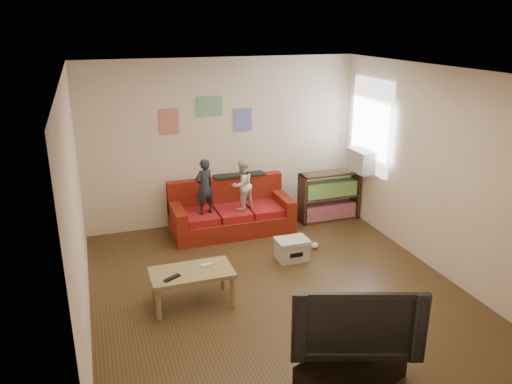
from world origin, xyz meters
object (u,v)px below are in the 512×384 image
object	(u,v)px
child_a	(204,187)
child_b	(242,185)
tv_stand	(353,372)
television	(357,320)
bookshelf	(329,198)
coffee_table	(192,275)
file_box	(292,249)
sofa	(231,213)

from	to	relation	value
child_a	child_b	size ratio (longest dim) A/B	1.08
child_b	tv_stand	distance (m)	3.85
child_b	television	distance (m)	3.81
tv_stand	bookshelf	bearing A→B (deg)	46.45
tv_stand	coffee_table	bearing A→B (deg)	98.56
coffee_table	bookshelf	xyz separation A→B (m)	(2.77, 1.92, -0.00)
child_b	bookshelf	world-z (taller)	child_b
child_b	file_box	distance (m)	1.37
file_box	television	world-z (taller)	television
bookshelf	file_box	xyz separation A→B (m)	(-1.18, -1.22, -0.21)
sofa	file_box	xyz separation A→B (m)	(0.53, -1.31, -0.12)
sofa	child_a	bearing A→B (deg)	-159.90
television	child_a	bearing A→B (deg)	115.81
coffee_table	child_b	bearing A→B (deg)	56.90
sofa	television	size ratio (longest dim) A/B	1.66
sofa	tv_stand	distance (m)	3.97
sofa	child_b	xyz separation A→B (m)	(0.15, -0.17, 0.52)
child_a	bookshelf	world-z (taller)	child_a
child_a	television	xyz separation A→B (m)	(0.46, -3.80, -0.08)
child_b	sofa	bearing A→B (deg)	-72.87
television	file_box	bearing A→B (deg)	97.86
file_box	coffee_table	bearing A→B (deg)	-156.16
child_a	child_b	xyz separation A→B (m)	(0.60, -0.00, -0.03)
child_a	file_box	world-z (taller)	child_a
child_a	coffee_table	xyz separation A→B (m)	(-0.60, -1.84, -0.46)
child_a	tv_stand	size ratio (longest dim) A/B	0.76
child_a	coffee_table	world-z (taller)	child_a
sofa	file_box	world-z (taller)	sofa
child_a	file_box	size ratio (longest dim) A/B	1.93
tv_stand	child_b	bearing A→B (deg)	68.04
tv_stand	television	bearing A→B (deg)	0.00
child_a	child_b	world-z (taller)	child_a
coffee_table	tv_stand	xyz separation A→B (m)	(1.06, -1.96, -0.16)
child_a	bookshelf	size ratio (longest dim) A/B	0.84
child_b	tv_stand	bearing A→B (deg)	63.20
coffee_table	file_box	bearing A→B (deg)	23.84
coffee_table	file_box	size ratio (longest dim) A/B	2.15
bookshelf	tv_stand	bearing A→B (deg)	-113.68
child_a	file_box	distance (m)	1.65
sofa	tv_stand	bearing A→B (deg)	-89.87
bookshelf	tv_stand	size ratio (longest dim) A/B	0.91
sofa	tv_stand	world-z (taller)	sofa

